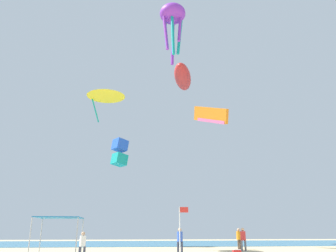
% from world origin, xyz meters
% --- Properties ---
extents(ocean_strip, '(110.00, 25.48, 0.03)m').
position_xyz_m(ocean_strip, '(0.00, 30.72, 0.01)').
color(ocean_strip, teal).
rests_on(ocean_strip, ground).
extents(canopy_tent, '(2.94, 2.86, 2.53)m').
position_xyz_m(canopy_tent, '(-7.94, 4.13, 2.39)').
color(canopy_tent, '#B2B2B7').
rests_on(canopy_tent, ground).
extents(person_near_tent, '(0.42, 0.38, 1.58)m').
position_xyz_m(person_near_tent, '(-5.98, 1.67, 0.93)').
color(person_near_tent, '#33384C').
rests_on(person_near_tent, ground).
extents(person_leftmost, '(0.45, 0.45, 1.90)m').
position_xyz_m(person_leftmost, '(7.20, 11.93, 1.12)').
color(person_leftmost, brown).
rests_on(person_leftmost, ground).
extents(person_central, '(0.50, 0.45, 1.90)m').
position_xyz_m(person_central, '(6.57, 8.90, 1.12)').
color(person_central, slate).
rests_on(person_central, ground).
extents(person_rightmost, '(0.44, 0.44, 1.86)m').
position_xyz_m(person_rightmost, '(0.79, 6.82, 1.09)').
color(person_rightmost, '#33384C').
rests_on(person_rightmost, ground).
extents(banner_flag, '(0.61, 0.06, 3.13)m').
position_xyz_m(banner_flag, '(0.14, 2.09, 1.92)').
color(banner_flag, silver).
rests_on(banner_flag, ground).
extents(cooler_box, '(0.57, 0.37, 0.35)m').
position_xyz_m(cooler_box, '(4.65, 4.85, 0.18)').
color(cooler_box, red).
rests_on(cooler_box, ground).
extents(kite_box_blue, '(2.17, 2.11, 3.29)m').
position_xyz_m(kite_box_blue, '(-4.48, 19.61, 10.70)').
color(kite_box_blue, blue).
extents(kite_octopus_purple, '(3.73, 3.73, 6.29)m').
position_xyz_m(kite_octopus_purple, '(0.61, 9.10, 22.83)').
color(kite_octopus_purple, purple).
extents(kite_parafoil_orange, '(2.90, 5.13, 3.41)m').
position_xyz_m(kite_parafoil_orange, '(5.67, 14.81, 14.22)').
color(kite_parafoil_orange, orange).
extents(kite_inflatable_red, '(4.62, 8.60, 3.07)m').
position_xyz_m(kite_inflatable_red, '(4.32, 25.38, 23.96)').
color(kite_inflatable_red, red).
extents(kite_delta_yellow, '(5.45, 5.45, 3.02)m').
position_xyz_m(kite_delta_yellow, '(-5.90, 11.76, 15.02)').
color(kite_delta_yellow, yellow).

